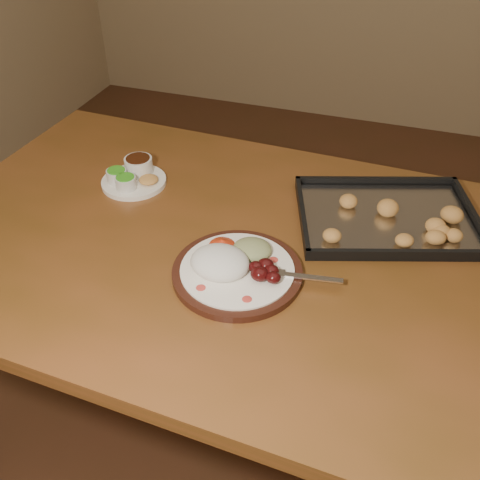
% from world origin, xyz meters
% --- Properties ---
extents(ground, '(4.00, 4.00, 0.00)m').
position_xyz_m(ground, '(0.00, 0.00, 0.00)').
color(ground, '#50291B').
rests_on(ground, ground).
extents(dining_table, '(1.54, 0.96, 0.75)m').
position_xyz_m(dining_table, '(-0.25, -0.29, 0.65)').
color(dining_table, brown).
rests_on(dining_table, ground).
extents(dinner_plate, '(0.35, 0.27, 0.06)m').
position_xyz_m(dinner_plate, '(-0.24, -0.39, 0.77)').
color(dinner_plate, '#32160E').
rests_on(dinner_plate, dining_table).
extents(condiment_saucer, '(0.16, 0.16, 0.06)m').
position_xyz_m(condiment_saucer, '(-0.60, -0.15, 0.77)').
color(condiment_saucer, white).
rests_on(condiment_saucer, dining_table).
extents(baking_tray, '(0.48, 0.41, 0.04)m').
position_xyz_m(baking_tray, '(0.04, -0.10, 0.76)').
color(baking_tray, black).
rests_on(baking_tray, dining_table).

